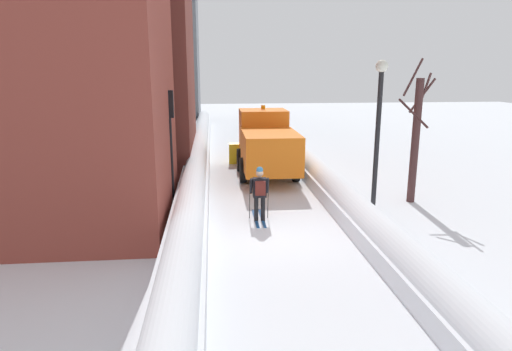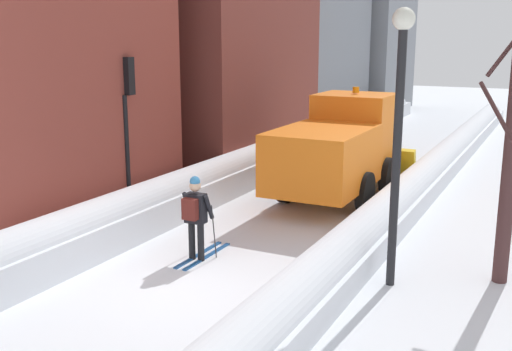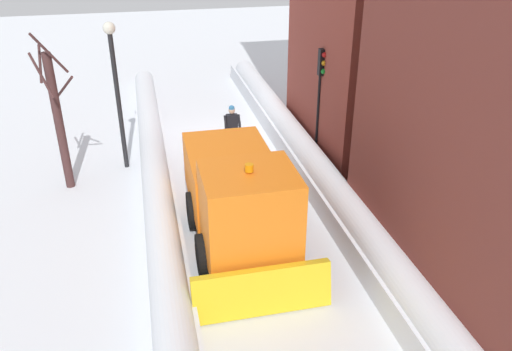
{
  "view_description": "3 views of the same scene",
  "coord_description": "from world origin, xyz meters",
  "px_view_note": "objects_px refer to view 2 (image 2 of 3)",
  "views": [
    {
      "loc": [
        -1.85,
        -12.3,
        4.84
      ],
      "look_at": [
        -0.33,
        3.42,
        1.02
      ],
      "focal_mm": 31.4,
      "sensor_mm": 36.0,
      "label": 1
    },
    {
      "loc": [
        6.18,
        -8.91,
        4.6
      ],
      "look_at": [
        -0.45,
        4.22,
        1.23
      ],
      "focal_mm": 42.9,
      "sensor_mm": 36.0,
      "label": 2
    },
    {
      "loc": [
        2.71,
        19.07,
        8.24
      ],
      "look_at": [
        -0.3,
        5.88,
        1.2
      ],
      "focal_mm": 36.03,
      "sensor_mm": 36.0,
      "label": 3
    }
  ],
  "objects_px": {
    "skier": "(196,214)",
    "street_lamp": "(399,115)",
    "bare_tree_near": "(511,159)",
    "plow_truck": "(339,148)",
    "traffic_light_pole": "(128,108)"
  },
  "relations": [
    {
      "from": "street_lamp",
      "to": "bare_tree_near",
      "type": "bearing_deg",
      "value": 30.89
    },
    {
      "from": "skier",
      "to": "street_lamp",
      "type": "distance_m",
      "value": 4.59
    },
    {
      "from": "plow_truck",
      "to": "street_lamp",
      "type": "relative_size",
      "value": 1.18
    },
    {
      "from": "plow_truck",
      "to": "traffic_light_pole",
      "type": "xyz_separation_m",
      "value": [
        -3.82,
        -4.61,
        1.42
      ]
    },
    {
      "from": "skier",
      "to": "street_lamp",
      "type": "bearing_deg",
      "value": 7.98
    },
    {
      "from": "skier",
      "to": "street_lamp",
      "type": "height_order",
      "value": "street_lamp"
    },
    {
      "from": "skier",
      "to": "traffic_light_pole",
      "type": "relative_size",
      "value": 0.44
    },
    {
      "from": "street_lamp",
      "to": "bare_tree_near",
      "type": "height_order",
      "value": "bare_tree_near"
    },
    {
      "from": "street_lamp",
      "to": "plow_truck",
      "type": "bearing_deg",
      "value": 118.3
    },
    {
      "from": "street_lamp",
      "to": "bare_tree_near",
      "type": "xyz_separation_m",
      "value": [
        1.84,
        1.1,
        -0.83
      ]
    },
    {
      "from": "plow_truck",
      "to": "traffic_light_pole",
      "type": "distance_m",
      "value": 6.16
    },
    {
      "from": "skier",
      "to": "traffic_light_pole",
      "type": "distance_m",
      "value": 3.77
    },
    {
      "from": "plow_truck",
      "to": "bare_tree_near",
      "type": "height_order",
      "value": "bare_tree_near"
    },
    {
      "from": "street_lamp",
      "to": "traffic_light_pole",
      "type": "bearing_deg",
      "value": 171.76
    },
    {
      "from": "skier",
      "to": "bare_tree_near",
      "type": "height_order",
      "value": "bare_tree_near"
    }
  ]
}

